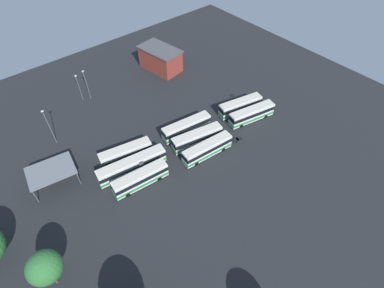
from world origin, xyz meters
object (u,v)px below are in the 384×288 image
(bus_row1_slot0, at_px, (187,127))
(tree_south_edge, at_px, (44,268))
(bus_row0_slot0, at_px, (240,106))
(maintenance_shelter, at_px, (51,171))
(bus_row1_slot1, at_px, (197,138))
(bus_row1_slot2, at_px, (207,149))
(lamp_post_by_building, at_px, (49,126))
(lamp_post_mid_lot, at_px, (79,87))
(bus_row2_slot2, at_px, (140,178))
(lamp_post_far_corner, at_px, (87,84))
(bus_row0_slot1, at_px, (252,114))
(depot_building, at_px, (160,59))
(bus_row2_slot0, at_px, (126,153))
(bus_row2_slot1, at_px, (132,165))

(bus_row1_slot0, relative_size, tree_south_edge, 1.45)
(bus_row0_slot0, xyz_separation_m, maintenance_shelter, (44.34, -8.74, 1.76))
(bus_row0_slot0, bearing_deg, bus_row1_slot1, 5.56)
(bus_row1_slot2, height_order, lamp_post_by_building, lamp_post_by_building)
(tree_south_edge, bearing_deg, lamp_post_mid_lot, -121.25)
(maintenance_shelter, height_order, tree_south_edge, tree_south_edge)
(bus_row2_slot2, height_order, maintenance_shelter, maintenance_shelter)
(lamp_post_far_corner, distance_m, tree_south_edge, 47.03)
(bus_row0_slot0, relative_size, bus_row1_slot1, 0.96)
(bus_row1_slot0, bearing_deg, bus_row0_slot1, 156.10)
(depot_building, bearing_deg, bus_row1_slot0, 65.91)
(bus_row2_slot2, distance_m, lamp_post_mid_lot, 33.04)
(lamp_post_by_building, bearing_deg, bus_row1_slot2, 133.76)
(bus_row0_slot0, distance_m, bus_row1_slot0, 15.32)
(bus_row1_slot0, bearing_deg, lamp_post_by_building, -34.00)
(bus_row0_slot0, height_order, lamp_post_mid_lot, lamp_post_mid_lot)
(maintenance_shelter, distance_m, lamp_post_by_building, 11.67)
(bus_row0_slot1, xyz_separation_m, bus_row1_slot0, (14.93, -6.62, 0.00))
(bus_row2_slot2, xyz_separation_m, tree_south_edge, (20.87, 7.25, 3.87))
(maintenance_shelter, bearing_deg, bus_row1_slot2, 153.41)
(bus_row2_slot0, xyz_separation_m, bus_row2_slot2, (1.33, 7.61, 0.00))
(bus_row2_slot0, height_order, maintenance_shelter, maintenance_shelter)
(bus_row1_slot2, height_order, bus_row2_slot2, same)
(bus_row0_slot1, xyz_separation_m, lamp_post_mid_lot, (27.87, -33.88, 2.26))
(bus_row0_slot0, bearing_deg, maintenance_shelter, -11.15)
(lamp_post_by_building, bearing_deg, bus_row0_slot0, 154.03)
(bus_row0_slot1, xyz_separation_m, tree_south_edge, (52.16, 6.16, 3.87))
(bus_row0_slot0, relative_size, tree_south_edge, 1.38)
(bus_row2_slot1, bearing_deg, lamp_post_by_building, -63.93)
(bus_row1_slot2, xyz_separation_m, bus_row2_slot0, (14.10, -10.25, -0.00))
(tree_south_edge, bearing_deg, bus_row0_slot1, -173.27)
(bus_row0_slot0, relative_size, lamp_post_far_corner, 1.35)
(tree_south_edge, bearing_deg, bus_row0_slot0, -169.11)
(bus_row0_slot1, relative_size, depot_building, 0.92)
(bus_row0_slot1, bearing_deg, depot_building, -84.09)
(bus_row1_slot1, bearing_deg, bus_row1_slot0, -95.59)
(bus_row1_slot1, height_order, maintenance_shelter, maintenance_shelter)
(lamp_post_by_building, height_order, tree_south_edge, lamp_post_by_building)
(bus_row1_slot1, height_order, depot_building, depot_building)
(bus_row1_slot2, xyz_separation_m, maintenance_shelter, (28.33, -14.18, 1.76))
(bus_row2_slot2, distance_m, tree_south_edge, 22.43)
(bus_row2_slot2, relative_size, maintenance_shelter, 1.19)
(maintenance_shelter, height_order, lamp_post_by_building, lamp_post_by_building)
(depot_building, height_order, lamp_post_far_corner, lamp_post_far_corner)
(bus_row1_slot1, height_order, lamp_post_far_corner, lamp_post_far_corner)
(lamp_post_mid_lot, bearing_deg, lamp_post_far_corner, 152.79)
(tree_south_edge, bearing_deg, lamp_post_by_building, -113.09)
(bus_row1_slot0, xyz_separation_m, bus_row2_slot1, (15.76, 1.60, 0.00))
(bus_row0_slot0, xyz_separation_m, bus_row2_slot1, (30.83, -1.12, 0.00))
(bus_row1_slot2, bearing_deg, bus_row2_slot0, -36.01)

